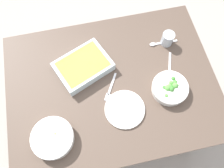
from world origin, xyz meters
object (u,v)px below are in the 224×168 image
(stew_bowl, at_px, (53,138))
(fork_on_table, at_px, (110,89))
(spoon_by_broccoli, at_px, (170,69))
(spoon_spare, at_px, (159,43))
(spoon_by_stew, at_px, (62,136))
(baking_dish, at_px, (83,66))
(drink_cup, at_px, (167,39))
(side_plate, at_px, (125,109))
(broccoli_bowl, at_px, (170,88))

(stew_bowl, bearing_deg, fork_on_table, 31.35)
(spoon_by_broccoli, xyz_separation_m, spoon_spare, (-0.01, 0.18, 0.00))
(stew_bowl, bearing_deg, spoon_by_broccoli, 19.77)
(stew_bowl, relative_size, spoon_by_stew, 1.25)
(baking_dish, distance_m, drink_cup, 0.53)
(drink_cup, relative_size, side_plate, 0.39)
(broccoli_bowl, distance_m, spoon_spare, 0.31)
(drink_cup, xyz_separation_m, spoon_by_stew, (-0.71, -0.43, -0.03))
(broccoli_bowl, distance_m, drink_cup, 0.32)
(spoon_by_broccoli, bearing_deg, spoon_by_stew, -159.33)
(side_plate, bearing_deg, stew_bowl, -169.20)
(spoon_by_stew, xyz_separation_m, spoon_spare, (0.66, 0.44, 0.00))
(side_plate, relative_size, spoon_spare, 1.25)
(spoon_spare, height_order, fork_on_table, spoon_spare)
(baking_dish, bearing_deg, spoon_by_stew, -115.84)
(baking_dish, relative_size, spoon_spare, 2.06)
(baking_dish, height_order, spoon_spare, baking_dish)
(broccoli_bowl, distance_m, side_plate, 0.28)
(spoon_by_stew, bearing_deg, drink_cup, 31.64)
(broccoli_bowl, bearing_deg, spoon_by_stew, -168.25)
(stew_bowl, xyz_separation_m, spoon_by_stew, (0.04, 0.00, -0.03))
(spoon_by_broccoli, bearing_deg, baking_dish, 166.87)
(drink_cup, xyz_separation_m, spoon_by_broccoli, (-0.04, -0.18, -0.03))
(baking_dish, xyz_separation_m, spoon_by_stew, (-0.18, -0.37, -0.03))
(broccoli_bowl, relative_size, spoon_by_broccoli, 1.19)
(spoon_by_stew, height_order, spoon_spare, same)
(baking_dish, relative_size, spoon_by_stew, 2.06)
(stew_bowl, bearing_deg, drink_cup, 30.35)
(side_plate, bearing_deg, spoon_spare, 49.75)
(drink_cup, height_order, fork_on_table, drink_cup)
(stew_bowl, height_order, baking_dish, baking_dish)
(broccoli_bowl, bearing_deg, baking_dish, 152.11)
(spoon_by_broccoli, distance_m, fork_on_table, 0.37)
(broccoli_bowl, relative_size, baking_dish, 0.56)
(side_plate, bearing_deg, broccoli_bowl, 12.05)
(broccoli_bowl, relative_size, spoon_spare, 1.16)
(stew_bowl, distance_m, spoon_by_stew, 0.05)
(spoon_by_stew, distance_m, spoon_by_broccoli, 0.71)
(baking_dish, relative_size, spoon_by_broccoli, 2.11)
(stew_bowl, relative_size, broccoli_bowl, 1.08)
(baking_dish, distance_m, spoon_by_broccoli, 0.51)
(stew_bowl, relative_size, side_plate, 1.00)
(drink_cup, bearing_deg, baking_dish, -172.67)
(spoon_spare, bearing_deg, baking_dish, -171.88)
(stew_bowl, distance_m, spoon_by_broccoli, 0.76)
(spoon_by_stew, bearing_deg, spoon_by_broccoli, 20.67)
(stew_bowl, height_order, broccoli_bowl, broccoli_bowl)
(broccoli_bowl, height_order, fork_on_table, broccoli_bowl)
(stew_bowl, bearing_deg, spoon_by_stew, 4.70)
(stew_bowl, relative_size, drink_cup, 2.60)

